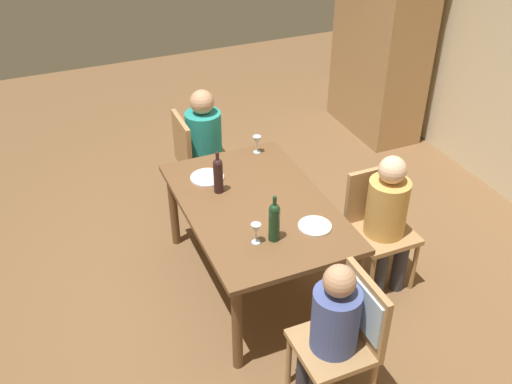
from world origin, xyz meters
name	(u,v)px	position (x,y,z in m)	size (l,w,h in m)	color
ground_plane	(256,281)	(0.00, 0.00, 0.00)	(10.00, 10.00, 0.00)	brown
armoire_cabinet	(382,34)	(-1.89, 2.26, 1.10)	(1.18, 0.62, 2.18)	#A87F51
dining_table	(256,213)	(0.00, 0.00, 0.66)	(1.58, 1.02, 0.75)	brown
chair_far_right	(378,219)	(0.27, 0.89, 0.53)	(0.44, 0.44, 0.92)	#A87F51
chair_right_end	(352,325)	(1.17, 0.12, 0.59)	(0.44, 0.46, 0.92)	#A87F51
chair_left_end	(196,156)	(-1.17, -0.09, 0.53)	(0.44, 0.44, 0.92)	#A87F51
person_woman_host	(388,215)	(0.38, 0.89, 0.65)	(0.35, 0.30, 1.12)	#33333D
person_man_bearded	(331,328)	(1.17, -0.03, 0.63)	(0.28, 0.33, 1.08)	#33333D
person_man_guest	(207,141)	(-1.17, 0.03, 0.66)	(0.31, 0.36, 1.15)	#33333D
wine_bottle_tall_green	(274,221)	(0.42, -0.05, 0.90)	(0.08, 0.08, 0.34)	#19381E
wine_bottle_dark_red	(218,174)	(-0.25, -0.19, 0.90)	(0.07, 0.07, 0.33)	black
wine_glass_near_left	(256,230)	(0.41, -0.17, 0.86)	(0.07, 0.07, 0.15)	silver
wine_glass_centre	(257,141)	(-0.67, 0.30, 0.86)	(0.07, 0.07, 0.15)	silver
dinner_plate_host	(315,226)	(0.41, 0.26, 0.76)	(0.23, 0.23, 0.01)	silver
dinner_plate_guest_left	(207,177)	(-0.46, -0.21, 0.76)	(0.26, 0.26, 0.01)	white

